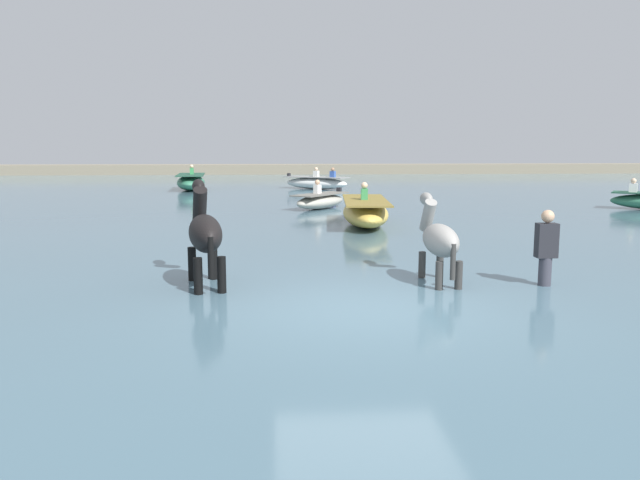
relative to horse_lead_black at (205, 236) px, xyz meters
The scene contains 10 objects.
ground_plane 3.05m from the horse_lead_black, 34.15° to the right, with size 120.00×120.00×0.00m, color #756B56.
water_surface 8.80m from the horse_lead_black, 74.65° to the left, with size 90.00×90.00×0.43m, color #476675.
horse_lead_black is the anchor object (origin of this frame).
horse_trailing_grey 3.72m from the horse_lead_black, ahead, with size 0.52×1.68×1.83m.
boat_near_starboard 12.36m from the horse_lead_black, 77.39° to the left, with size 2.29×2.65×1.01m.
boat_mid_channel 22.03m from the horse_lead_black, 97.87° to the left, with size 1.64×4.00×1.25m.
boat_near_port 8.21m from the horse_lead_black, 63.96° to the left, with size 1.56×4.14×1.19m.
boat_far_offshore 22.24m from the horse_lead_black, 81.65° to the left, with size 3.46×2.89×1.10m.
person_wading_mid 5.36m from the horse_lead_black, ahead, with size 0.32×0.20×1.63m.
far_shoreline 39.40m from the horse_lead_black, 86.63° to the left, with size 80.00×2.40×1.17m, color gray.
Camera 1 is at (-1.22, -8.30, 2.62)m, focal length 35.46 mm.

